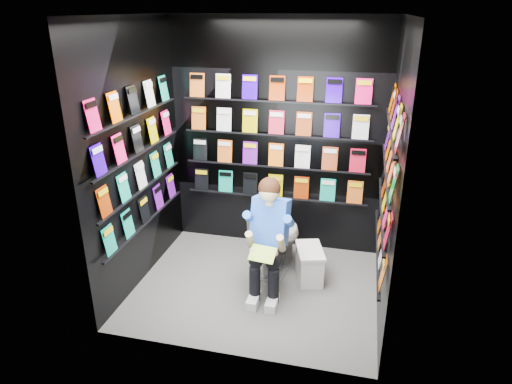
# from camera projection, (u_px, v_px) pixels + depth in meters

# --- Properties ---
(floor) EXTENTS (2.40, 2.40, 0.00)m
(floor) POSITION_uv_depth(u_px,v_px,m) (256.00, 287.00, 4.66)
(floor) COLOR #595957
(floor) RESTS_ON ground
(ceiling) EXTENTS (2.40, 2.40, 0.00)m
(ceiling) POSITION_uv_depth(u_px,v_px,m) (256.00, 15.00, 3.69)
(ceiling) COLOR white
(ceiling) RESTS_ON floor
(wall_back) EXTENTS (2.40, 0.04, 2.60)m
(wall_back) POSITION_uv_depth(u_px,v_px,m) (277.00, 139.00, 5.08)
(wall_back) COLOR black
(wall_back) RESTS_ON floor
(wall_front) EXTENTS (2.40, 0.04, 2.60)m
(wall_front) POSITION_uv_depth(u_px,v_px,m) (224.00, 211.00, 3.27)
(wall_front) COLOR black
(wall_front) RESTS_ON floor
(wall_left) EXTENTS (0.04, 2.00, 2.60)m
(wall_left) POSITION_uv_depth(u_px,v_px,m) (136.00, 158.00, 4.43)
(wall_left) COLOR black
(wall_left) RESTS_ON floor
(wall_right) EXTENTS (0.04, 2.00, 2.60)m
(wall_right) POSITION_uv_depth(u_px,v_px,m) (392.00, 177.00, 3.92)
(wall_right) COLOR black
(wall_right) RESTS_ON floor
(comics_back) EXTENTS (2.10, 0.06, 1.37)m
(comics_back) POSITION_uv_depth(u_px,v_px,m) (276.00, 139.00, 5.05)
(comics_back) COLOR red
(comics_back) RESTS_ON wall_back
(comics_left) EXTENTS (0.06, 1.70, 1.37)m
(comics_left) POSITION_uv_depth(u_px,v_px,m) (139.00, 157.00, 4.42)
(comics_left) COLOR red
(comics_left) RESTS_ON wall_left
(comics_right) EXTENTS (0.06, 1.70, 1.37)m
(comics_right) POSITION_uv_depth(u_px,v_px,m) (388.00, 176.00, 3.92)
(comics_right) COLOR red
(comics_right) RESTS_ON wall_right
(toilet) EXTENTS (0.52, 0.80, 0.73)m
(toilet) POSITION_uv_depth(u_px,v_px,m) (277.00, 238.00, 4.87)
(toilet) COLOR white
(toilet) RESTS_ON floor
(longbox) EXTENTS (0.34, 0.47, 0.32)m
(longbox) POSITION_uv_depth(u_px,v_px,m) (309.00, 265.00, 4.75)
(longbox) COLOR white
(longbox) RESTS_ON floor
(longbox_lid) EXTENTS (0.37, 0.50, 0.03)m
(longbox_lid) POSITION_uv_depth(u_px,v_px,m) (310.00, 250.00, 4.69)
(longbox_lid) COLOR white
(longbox_lid) RESTS_ON longbox
(reader) EXTENTS (0.56, 0.75, 1.27)m
(reader) POSITION_uv_depth(u_px,v_px,m) (271.00, 222.00, 4.39)
(reader) COLOR blue
(reader) RESTS_ON toilet
(held_comic) EXTENTS (0.26, 0.17, 0.10)m
(held_comic) POSITION_uv_depth(u_px,v_px,m) (262.00, 254.00, 4.13)
(held_comic) COLOR green
(held_comic) RESTS_ON reader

